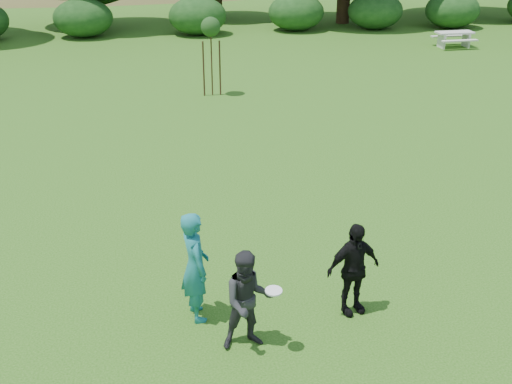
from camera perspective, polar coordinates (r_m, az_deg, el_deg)
ground at (r=11.27m, az=2.94°, el=-11.38°), size 120.00×120.00×0.00m
player_teal at (r=10.89m, az=-5.44°, el=-6.59°), size 0.60×0.80×1.99m
player_grey at (r=10.24m, az=-0.70°, el=-9.62°), size 0.85×0.68×1.71m
player_black at (r=11.17m, az=8.64°, el=-6.78°), size 1.07×0.62×1.71m
frisbee at (r=9.97m, az=1.59°, el=-8.77°), size 0.27×0.27×0.04m
sapling at (r=23.58m, az=-4.05°, el=14.25°), size 0.70×0.70×2.85m
picnic_table at (r=33.64m, az=17.21°, el=13.05°), size 1.80×1.48×0.76m
hillside at (r=79.51m, az=-9.52°, el=10.69°), size 150.00×72.00×52.00m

